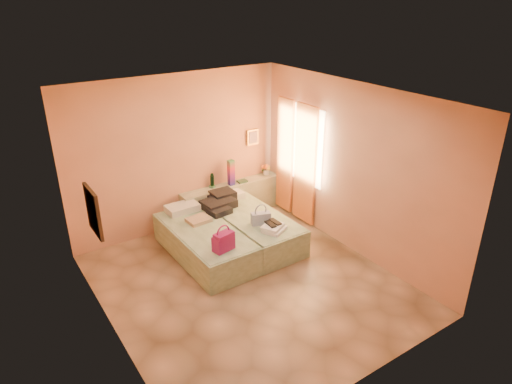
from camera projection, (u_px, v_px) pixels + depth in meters
The scene contains 16 objects.
ground at pixel (249, 284), 6.85m from camera, with size 4.50×4.50×0.00m, color tan.
room_walls at pixel (239, 158), 6.65m from camera, with size 4.02×4.51×2.81m.
headboard_ledge at pixel (231, 200), 8.80m from camera, with size 2.05×0.30×0.65m, color #B1B998.
bed_left at pixel (205, 243), 7.46m from camera, with size 0.90×2.00×0.50m, color #ABC9A1.
bed_right at pixel (252, 228), 7.93m from camera, with size 0.90×2.00×0.50m, color #ABC9A1.
water_bottle at pixel (212, 181), 8.49m from camera, with size 0.07×0.07×0.26m, color #13351A.
rainbow_box at pixel (231, 173), 8.55m from camera, with size 0.11×0.11×0.49m, color #98125D.
small_dish at pixel (212, 186), 8.53m from camera, with size 0.12×0.12×0.03m, color #509464.
green_book at pixel (242, 181), 8.76m from camera, with size 0.19×0.13×0.03m, color #284B35.
flower_vase at pixel (266, 168), 9.08m from camera, with size 0.19×0.19×0.25m, color white.
magenta_handbag at pixel (223, 241), 6.73m from camera, with size 0.31×0.18×0.30m, color #98125D.
khaki_garment at pixel (199, 220), 7.59m from camera, with size 0.37×0.30×0.06m, color tan.
clothes_pile at pixel (221, 202), 8.08m from camera, with size 0.62×0.62×0.19m, color black.
blue_handbag at pixel (261, 218), 7.49m from camera, with size 0.31×0.13×0.20m, color #3B5B8F.
towel_stack at pixel (274, 228), 7.30m from camera, with size 0.35×0.30×0.10m, color white.
sandal_pair at pixel (273, 223), 7.32m from camera, with size 0.18×0.24×0.03m, color black.
Camera 1 is at (-3.09, -4.77, 4.07)m, focal length 32.00 mm.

